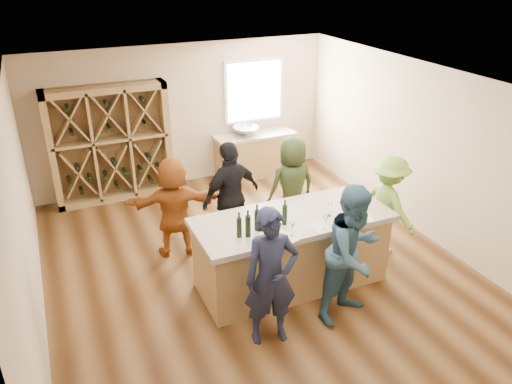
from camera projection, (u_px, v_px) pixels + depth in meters
name	position (u px, v px, depth m)	size (l,w,h in m)	color
floor	(255.00, 269.00, 7.63)	(6.00, 7.00, 0.10)	brown
ceiling	(255.00, 80.00, 6.37)	(6.00, 7.00, 0.10)	white
wall_back	(183.00, 115.00, 9.93)	(6.00, 0.10, 2.80)	#CAB192
wall_front	(430.00, 348.00, 4.07)	(6.00, 0.10, 2.80)	#CAB192
wall_left	(19.00, 226.00, 5.89)	(0.10, 7.00, 2.80)	#CAB192
wall_right	(426.00, 151.00, 8.11)	(0.10, 7.00, 2.80)	#CAB192
window_frame	(254.00, 91.00, 10.26)	(1.30, 0.06, 1.30)	white
window_pane	(255.00, 91.00, 10.23)	(1.18, 0.01, 1.18)	white
wine_rack	(111.00, 144.00, 9.28)	(2.20, 0.45, 2.20)	#997949
back_counter_base	(255.00, 156.00, 10.57)	(1.60, 0.58, 0.86)	#997949
back_counter_top	(255.00, 135.00, 10.37)	(1.70, 0.62, 0.06)	#ADA08D
sink	(246.00, 131.00, 10.24)	(0.54, 0.54, 0.19)	silver
faucet	(242.00, 126.00, 10.37)	(0.02, 0.02, 0.30)	silver
tasting_counter_base	(291.00, 253.00, 7.02)	(2.60, 1.00, 1.00)	#997949
tasting_counter_top	(293.00, 219.00, 6.79)	(2.72, 1.12, 0.08)	#ADA08D
wine_bottle_a	(239.00, 227.00, 6.24)	(0.07, 0.07, 0.27)	black
wine_bottle_b	(248.00, 226.00, 6.24)	(0.07, 0.07, 0.29)	black
wine_bottle_c	(257.00, 220.00, 6.39)	(0.07, 0.07, 0.28)	black
wine_bottle_e	(285.00, 215.00, 6.53)	(0.07, 0.07, 0.28)	black
wine_glass_a	(292.00, 229.00, 6.27)	(0.08, 0.08, 0.20)	white
wine_glass_b	(325.00, 223.00, 6.42)	(0.07, 0.07, 0.19)	white
wine_glass_c	(357.00, 217.00, 6.58)	(0.07, 0.07, 0.17)	white
wine_glass_d	(329.00, 210.00, 6.75)	(0.07, 0.07, 0.19)	white
tasting_menu_a	(284.00, 238.00, 6.27)	(0.24, 0.33, 0.00)	white
tasting_menu_b	(321.00, 227.00, 6.50)	(0.21, 0.28, 0.00)	white
tasting_menu_c	(362.00, 216.00, 6.78)	(0.24, 0.33, 0.00)	white
person_near_left	(271.00, 278.00, 5.82)	(0.65, 0.47, 1.78)	#191E38
person_near_right	(354.00, 254.00, 6.23)	(0.90, 0.49, 1.85)	#335972
person_server	(388.00, 205.00, 7.69)	(1.04, 0.48, 1.61)	#8CC64C
person_far_mid	(231.00, 196.00, 7.75)	(1.05, 0.54, 1.80)	black
person_far_right	(292.00, 186.00, 8.23)	(0.82, 0.53, 1.68)	#263319
person_far_left	(174.00, 207.00, 7.62)	(1.50, 0.54, 1.62)	#994C19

